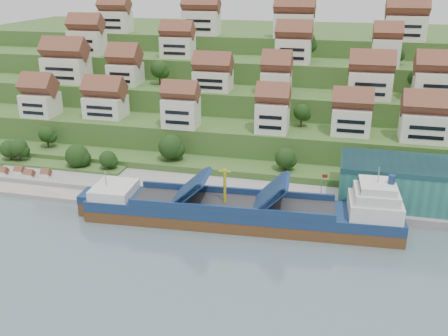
# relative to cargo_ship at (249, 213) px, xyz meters

# --- Properties ---
(ground) EXTENTS (300.00, 300.00, 0.00)m
(ground) POSITION_rel_cargo_ship_xyz_m (-2.94, -1.33, -3.00)
(ground) COLOR slate
(ground) RESTS_ON ground
(quay) EXTENTS (180.00, 14.00, 2.20)m
(quay) POSITION_rel_cargo_ship_xyz_m (17.06, 13.67, -1.90)
(quay) COLOR gray
(quay) RESTS_ON ground
(pebble_beach) EXTENTS (45.00, 20.00, 1.00)m
(pebble_beach) POSITION_rel_cargo_ship_xyz_m (-60.94, 10.67, -2.50)
(pebble_beach) COLOR gray
(pebble_beach) RESTS_ON ground
(hillside) EXTENTS (260.00, 128.00, 31.00)m
(hillside) POSITION_rel_cargo_ship_xyz_m (-2.94, 102.22, 7.65)
(hillside) COLOR #2D4C1E
(hillside) RESTS_ON ground
(hillside_village) EXTENTS (155.48, 62.78, 28.63)m
(hillside_village) POSITION_rel_cargo_ship_xyz_m (-1.66, 59.33, 21.39)
(hillside_village) COLOR silver
(hillside_village) RESTS_ON ground
(hillside_trees) EXTENTS (141.76, 62.61, 32.29)m
(hillside_trees) POSITION_rel_cargo_ship_xyz_m (-15.14, 41.47, 12.88)
(hillside_trees) COLOR #1C3913
(hillside_trees) RESTS_ON ground
(flagpole) EXTENTS (1.28, 0.16, 8.00)m
(flagpole) POSITION_rel_cargo_ship_xyz_m (15.18, 8.67, 3.88)
(flagpole) COLOR gray
(flagpole) RESTS_ON quay
(beach_huts) EXTENTS (14.40, 3.70, 2.20)m
(beach_huts) POSITION_rel_cargo_ship_xyz_m (-62.94, 9.42, -0.90)
(beach_huts) COLOR white
(beach_huts) RESTS_ON pebble_beach
(cargo_ship) EXTENTS (70.27, 15.00, 15.36)m
(cargo_ship) POSITION_rel_cargo_ship_xyz_m (0.00, 0.00, 0.00)
(cargo_ship) COLOR #523219
(cargo_ship) RESTS_ON ground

